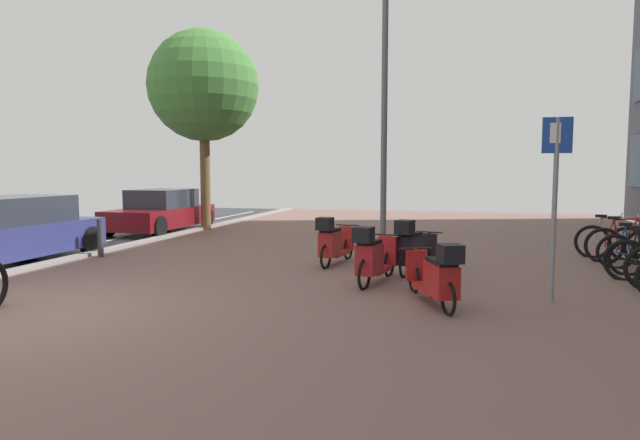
{
  "coord_description": "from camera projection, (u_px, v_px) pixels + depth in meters",
  "views": [
    {
      "loc": [
        5.31,
        -5.63,
        1.84
      ],
      "look_at": [
        3.46,
        2.1,
        1.13
      ],
      "focal_mm": 30.01,
      "sensor_mm": 36.0,
      "label": 1
    }
  ],
  "objects": [
    {
      "name": "lamp_post",
      "position": [
        384.0,
        99.0,
        12.19
      ],
      "size": [
        0.2,
        0.52,
        6.35
      ],
      "color": "slate",
      "rests_on": "ground"
    },
    {
      "name": "bollard_far",
      "position": [
        100.0,
        238.0,
        11.64
      ],
      "size": [
        0.12,
        0.12,
        0.83
      ],
      "color": "#38383D",
      "rests_on": "ground"
    },
    {
      "name": "scooter_mid",
      "position": [
        413.0,
        249.0,
        9.66
      ],
      "size": [
        0.82,
        1.56,
        1.04
      ],
      "color": "black",
      "rests_on": "ground"
    },
    {
      "name": "bicycle_rack_06",
      "position": [
        609.0,
        242.0,
        11.39
      ],
      "size": [
        1.33,
        0.55,
        1.01
      ],
      "color": "black",
      "rests_on": "ground"
    },
    {
      "name": "scooter_near",
      "position": [
        373.0,
        257.0,
        8.74
      ],
      "size": [
        0.69,
        1.69,
        1.02
      ],
      "color": "black",
      "rests_on": "ground"
    },
    {
      "name": "parking_sign",
      "position": [
        555.0,
        189.0,
        7.52
      ],
      "size": [
        0.4,
        0.07,
        2.61
      ],
      "color": "gray",
      "rests_on": "ground"
    },
    {
      "name": "scooter_far",
      "position": [
        333.0,
        243.0,
        10.59
      ],
      "size": [
        0.63,
        1.73,
        1.01
      ],
      "color": "black",
      "rests_on": "ground"
    },
    {
      "name": "bicycle_rack_05",
      "position": [
        624.0,
        246.0,
        10.74
      ],
      "size": [
        1.42,
        0.54,
        1.03
      ],
      "color": "black",
      "rests_on": "ground"
    },
    {
      "name": "parked_car_far",
      "position": [
        162.0,
        212.0,
        16.69
      ],
      "size": [
        1.83,
        4.13,
        1.31
      ],
      "color": "maroon",
      "rests_on": "ground"
    },
    {
      "name": "ground",
      "position": [
        118.0,
        326.0,
        6.52
      ],
      "size": [
        21.0,
        40.0,
        0.13
      ],
      "color": "#2A2A2F"
    },
    {
      "name": "street_tree",
      "position": [
        204.0,
        87.0,
        16.83
      ],
      "size": [
        3.47,
        3.47,
        6.29
      ],
      "color": "brown",
      "rests_on": "ground"
    },
    {
      "name": "parked_car_near",
      "position": [
        4.0,
        232.0,
        10.82
      ],
      "size": [
        1.95,
        4.15,
        1.35
      ],
      "color": "navy",
      "rests_on": "ground"
    },
    {
      "name": "scooter_extra",
      "position": [
        437.0,
        276.0,
        7.3
      ],
      "size": [
        0.94,
        1.71,
        0.95
      ],
      "color": "black",
      "rests_on": "ground"
    },
    {
      "name": "bicycle_rack_04",
      "position": [
        635.0,
        252.0,
        10.11
      ],
      "size": [
        1.33,
        0.48,
        0.96
      ],
      "color": "black",
      "rests_on": "ground"
    }
  ]
}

